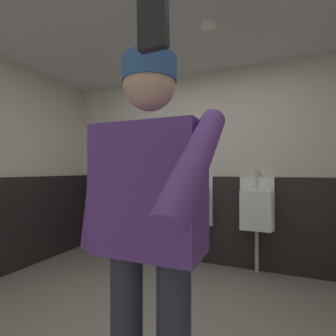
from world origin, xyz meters
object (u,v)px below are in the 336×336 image
Objects in this scene: urinal_middle at (195,205)px; person at (148,224)px; urinal_right at (256,209)px; soap_dispenser at (130,164)px; urinal_left at (144,202)px; cell_phone at (153,21)px.

urinal_middle is 2.29m from person.
urinal_right is at bearing 0.00° from urinal_middle.
soap_dispenser is at bearing 176.24° from urinal_right.
urinal_left is 6.89× the size of soap_dispenser.
urinal_middle is (0.75, 0.00, 0.00)m from urinal_left.
urinal_right is 11.27× the size of cell_phone.
person is at bearing 120.99° from cell_phone.
cell_phone is (0.27, -0.50, 0.51)m from person.
urinal_middle is at bearing 101.95° from person.
person is 15.50× the size of cell_phone.
urinal_right is 6.89× the size of soap_dispenser.
cell_phone is 3.38m from soap_dispenser.
soap_dispenser is (-1.07, 0.12, 0.55)m from urinal_middle.
soap_dispenser is (-1.81, 2.85, -0.19)m from cell_phone.
person reaches higher than cell_phone.
cell_phone is at bearing -90.18° from urinal_right.
person is at bearing -78.05° from urinal_middle.
urinal_left and urinal_right have the same top height.
urinal_middle and urinal_right have the same top height.
urinal_left is 1.00× the size of urinal_right.
soap_dispenser is at bearing 173.62° from urinal_middle.
soap_dispenser reaches higher than urinal_middle.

